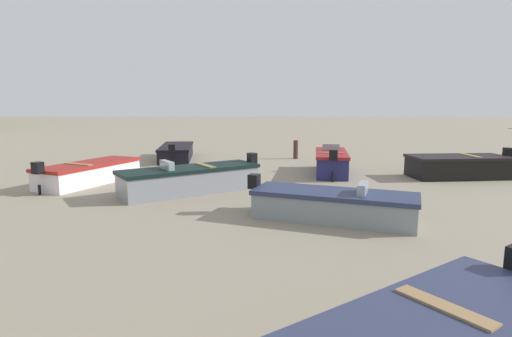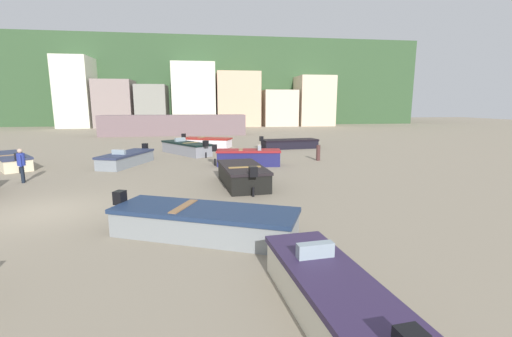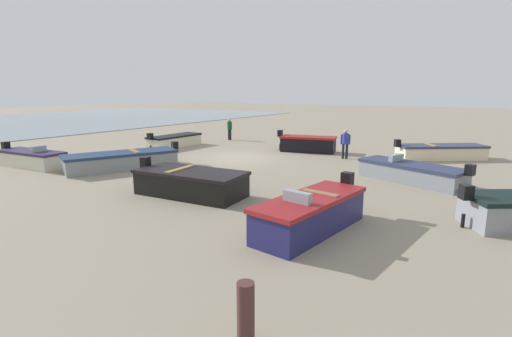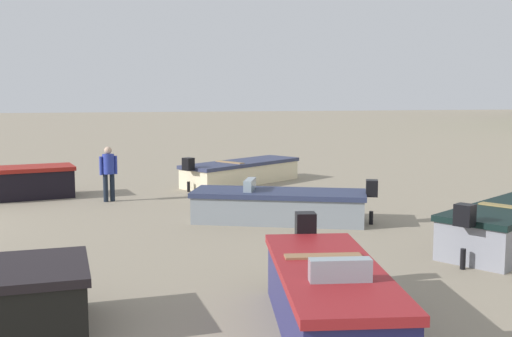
% 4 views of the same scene
% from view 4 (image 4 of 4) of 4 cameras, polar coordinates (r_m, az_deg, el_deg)
% --- Properties ---
extents(boat_black_0, '(2.06, 3.69, 1.28)m').
position_cam_4_polar(boat_black_0, '(20.41, -20.75, -1.20)').
color(boat_black_0, black).
rests_on(boat_black_0, ground).
extents(boat_grey_1, '(2.81, 4.57, 1.09)m').
position_cam_4_polar(boat_grey_1, '(15.80, 2.11, -3.37)').
color(boat_grey_1, gray).
rests_on(boat_grey_1, ground).
extents(boat_cream_4, '(3.94, 4.64, 1.10)m').
position_cam_4_polar(boat_cream_4, '(22.22, -1.36, -0.33)').
color(boat_cream_4, beige).
rests_on(boat_cream_4, ground).
extents(boat_navy_8, '(4.17, 1.81, 1.28)m').
position_cam_4_polar(boat_navy_8, '(8.64, 6.57, -11.65)').
color(boat_navy_8, navy).
rests_on(boat_navy_8, ground).
extents(beach_walker_distant, '(0.43, 0.53, 1.62)m').
position_cam_4_polar(beach_walker_distant, '(19.06, -13.11, -0.07)').
color(beach_walker_distant, black).
rests_on(beach_walker_distant, ground).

